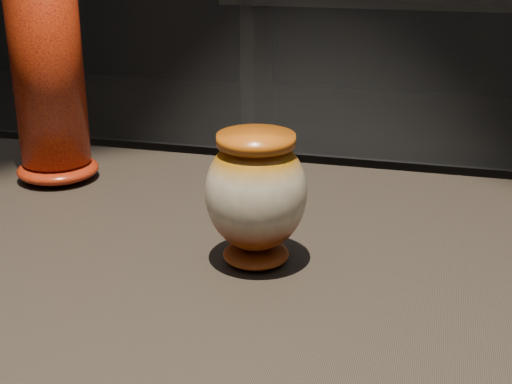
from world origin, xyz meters
TOP-DOWN VIEW (x-y plane):
  - main_vase at (-0.06, -0.00)m, footprint 0.15×0.15m
  - tall_vase at (-0.46, 0.21)m, footprint 0.14×0.14m
  - back_shelf at (-0.11, 3.52)m, footprint 2.00×0.60m

SIDE VIEW (x-z plane):
  - back_shelf at x=-0.11m, z-range 0.19..1.09m
  - main_vase at x=-0.06m, z-range 0.91..1.08m
  - tall_vase at x=-0.46m, z-range 0.89..1.32m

